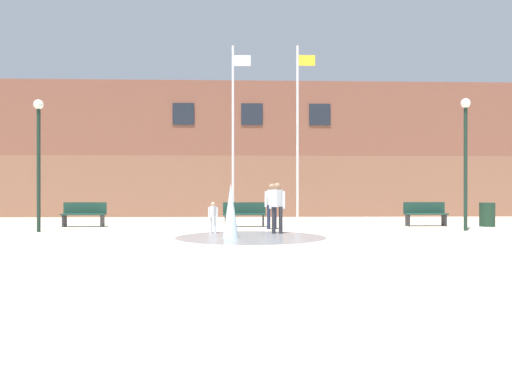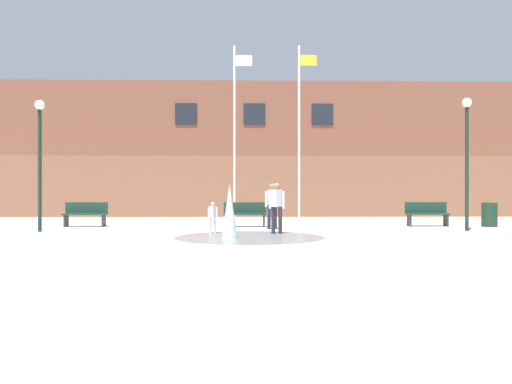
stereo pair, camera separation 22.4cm
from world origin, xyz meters
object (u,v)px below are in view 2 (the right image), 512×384
at_px(adult_near_bench, 272,202).
at_px(flagpole_right, 300,128).
at_px(park_bench_left_of_flagpoles, 245,214).
at_px(park_bench_far_left, 86,214).
at_px(park_bench_under_right_flagpole, 427,214).
at_px(child_in_fountain, 213,215).
at_px(lamp_post_left_lane, 40,147).
at_px(teen_by_trashcan, 277,204).
at_px(flagpole_left, 235,128).
at_px(lamp_post_right_lane, 467,146).
at_px(trash_can, 489,215).

distance_m(adult_near_bench, flagpole_right, 5.03).
relative_size(park_bench_left_of_flagpoles, adult_near_bench, 1.01).
distance_m(park_bench_far_left, park_bench_under_right_flagpole, 12.88).
xyz_separation_m(child_in_fountain, lamp_post_left_lane, (-5.69, 0.68, 2.20)).
height_order(teen_by_trashcan, child_in_fountain, teen_by_trashcan).
relative_size(teen_by_trashcan, flagpole_left, 0.21).
distance_m(flagpole_right, lamp_post_left_lane, 10.24).
distance_m(teen_by_trashcan, adult_near_bench, 1.82).
relative_size(park_bench_left_of_flagpoles, child_in_fountain, 1.62).
height_order(park_bench_under_right_flagpole, lamp_post_left_lane, lamp_post_left_lane).
bearing_deg(flagpole_left, park_bench_left_of_flagpoles, -80.35).
bearing_deg(lamp_post_left_lane, park_bench_left_of_flagpoles, 17.96).
distance_m(park_bench_left_of_flagpoles, flagpole_left, 4.32).
bearing_deg(adult_near_bench, lamp_post_right_lane, -121.16).
xyz_separation_m(park_bench_left_of_flagpoles, child_in_fountain, (-1.02, -2.86, 0.10)).
xyz_separation_m(park_bench_left_of_flagpoles, flagpole_left, (-0.42, 2.50, 3.50)).
bearing_deg(lamp_post_right_lane, park_bench_far_left, 170.10).
xyz_separation_m(park_bench_far_left, flagpole_right, (8.31, 2.28, 3.52)).
bearing_deg(flagpole_left, adult_near_bench, -69.89).
distance_m(park_bench_left_of_flagpoles, lamp_post_right_lane, 8.06).
xyz_separation_m(adult_near_bench, lamp_post_left_lane, (-7.66, -0.93, 1.84)).
bearing_deg(flagpole_left, teen_by_trashcan, -75.71).
height_order(park_bench_left_of_flagpoles, park_bench_under_right_flagpole, same).
bearing_deg(teen_by_trashcan, park_bench_far_left, -78.03).
height_order(teen_by_trashcan, lamp_post_right_lane, lamp_post_right_lane).
relative_size(park_bench_far_left, teen_by_trashcan, 1.01).
bearing_deg(lamp_post_left_lane, park_bench_far_left, 73.28).
bearing_deg(lamp_post_left_lane, park_bench_under_right_flagpole, 9.63).
bearing_deg(trash_can, lamp_post_left_lane, -172.95).
bearing_deg(teen_by_trashcan, trash_can, 146.44).
relative_size(park_bench_under_right_flagpole, teen_by_trashcan, 1.01).
bearing_deg(teen_by_trashcan, park_bench_under_right_flagpole, 155.58).
bearing_deg(lamp_post_left_lane, flagpole_left, 36.62).
distance_m(park_bench_under_right_flagpole, trash_can, 2.25).
relative_size(park_bench_under_right_flagpole, flagpole_right, 0.21).
xyz_separation_m(park_bench_under_right_flagpole, lamp_post_right_lane, (0.52, -2.25, 2.37)).
distance_m(teen_by_trashcan, lamp_post_left_lane, 7.97).
bearing_deg(trash_can, adult_near_bench, -172.86).
relative_size(flagpole_right, trash_can, 8.35).
bearing_deg(child_in_fountain, park_bench_left_of_flagpoles, -179.43).
distance_m(adult_near_bench, flagpole_left, 5.02).
xyz_separation_m(flagpole_left, lamp_post_left_lane, (-6.29, -4.67, -1.21)).
height_order(flagpole_left, lamp_post_right_lane, flagpole_left).
xyz_separation_m(park_bench_left_of_flagpoles, lamp_post_right_lane, (7.41, -2.12, 2.37)).
bearing_deg(trash_can, teen_by_trashcan, -160.70).
bearing_deg(teen_by_trashcan, lamp_post_right_lane, 135.49).
distance_m(teen_by_trashcan, flagpole_left, 6.50).
relative_size(child_in_fountain, lamp_post_right_lane, 0.22).
xyz_separation_m(park_bench_under_right_flagpole, lamp_post_left_lane, (-13.60, -2.31, 2.30)).
bearing_deg(teen_by_trashcan, park_bench_left_of_flagpoles, -124.91).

